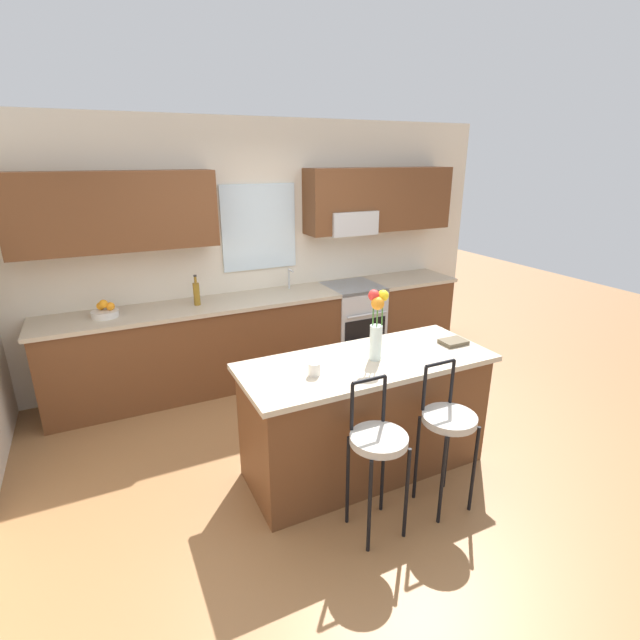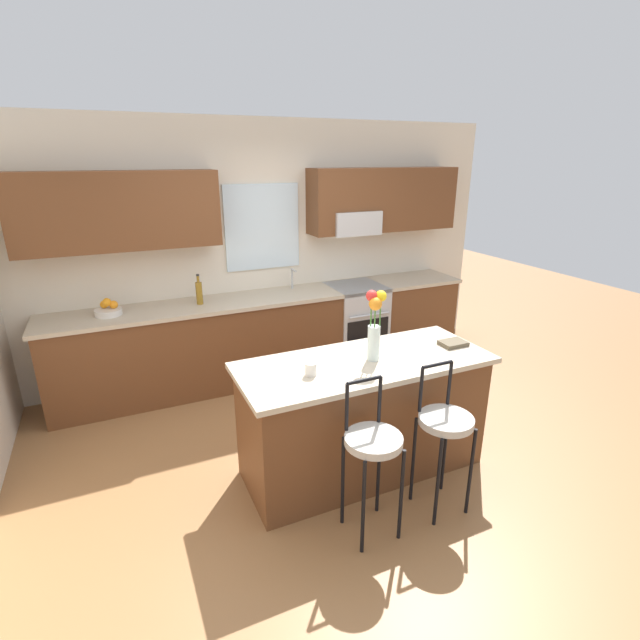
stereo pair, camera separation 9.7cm
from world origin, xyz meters
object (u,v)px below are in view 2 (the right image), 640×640
(flower_vase, at_px, (375,323))
(bar_stool_near, at_px, (373,447))
(fruit_bowl_oranges, at_px, (108,310))
(bottle_olive_oil, at_px, (199,292))
(cookbook, at_px, (453,343))
(bar_stool_middle, at_px, (445,426))
(oven_range, at_px, (355,323))
(mug_ceramic, at_px, (311,369))
(kitchen_island, at_px, (363,415))

(flower_vase, bearing_deg, bar_stool_near, -119.98)
(bar_stool_near, xyz_separation_m, fruit_bowl_oranges, (-1.39, 2.48, 0.34))
(bottle_olive_oil, bearing_deg, cookbook, -50.20)
(bar_stool_near, xyz_separation_m, cookbook, (1.05, 0.56, 0.30))
(fruit_bowl_oranges, bearing_deg, bar_stool_middle, -52.00)
(cookbook, xyz_separation_m, bottle_olive_oil, (-1.60, 1.92, 0.10))
(cookbook, bearing_deg, fruit_bowl_oranges, 141.77)
(oven_range, distance_m, bar_stool_middle, 2.55)
(bar_stool_near, relative_size, mug_ceramic, 11.58)
(kitchen_island, height_order, fruit_bowl_oranges, fruit_bowl_oranges)
(bar_stool_middle, bearing_deg, mug_ceramic, 143.74)
(bar_stool_middle, xyz_separation_m, bottle_olive_oil, (-1.10, 2.48, 0.41))
(kitchen_island, xyz_separation_m, bar_stool_middle, (0.28, -0.59, 0.17))
(oven_range, height_order, bar_stool_near, bar_stool_near)
(flower_vase, bearing_deg, kitchen_island, 167.52)
(bar_stool_middle, distance_m, fruit_bowl_oranges, 3.17)
(bar_stool_middle, bearing_deg, oven_range, 74.77)
(bar_stool_near, relative_size, bar_stool_middle, 1.00)
(oven_range, relative_size, kitchen_island, 0.49)
(bar_stool_near, height_order, bar_stool_middle, same)
(cookbook, bearing_deg, kitchen_island, 177.67)
(flower_vase, height_order, fruit_bowl_oranges, flower_vase)
(kitchen_island, height_order, bar_stool_near, bar_stool_near)
(bar_stool_near, relative_size, flower_vase, 2.00)
(kitchen_island, bearing_deg, fruit_bowl_oranges, 131.39)
(mug_ceramic, bearing_deg, bottle_olive_oil, 100.75)
(bar_stool_near, distance_m, cookbook, 1.23)
(oven_range, height_order, bar_stool_middle, bar_stool_middle)
(kitchen_island, xyz_separation_m, fruit_bowl_oranges, (-1.66, 1.89, 0.51))
(cookbook, distance_m, bottle_olive_oil, 2.50)
(oven_range, bearing_deg, kitchen_island, -116.88)
(bar_stool_near, bearing_deg, kitchen_island, 65.14)
(cookbook, bearing_deg, mug_ceramic, -178.75)
(flower_vase, xyz_separation_m, fruit_bowl_oranges, (-1.72, 1.90, -0.23))
(oven_range, bearing_deg, cookbook, -95.14)
(bar_stool_middle, height_order, flower_vase, flower_vase)
(kitchen_island, relative_size, bottle_olive_oil, 6.15)
(flower_vase, relative_size, cookbook, 2.61)
(oven_range, height_order, cookbook, cookbook)
(bar_stool_middle, relative_size, bottle_olive_oil, 3.42)
(bar_stool_near, bearing_deg, bottle_olive_oil, 102.49)
(bar_stool_near, height_order, fruit_bowl_oranges, fruit_bowl_oranges)
(bar_stool_middle, distance_m, mug_ceramic, 0.96)
(flower_vase, relative_size, mug_ceramic, 5.80)
(bottle_olive_oil, bearing_deg, fruit_bowl_oranges, 179.75)
(bar_stool_near, relative_size, bottle_olive_oil, 3.42)
(flower_vase, relative_size, bottle_olive_oil, 1.71)
(fruit_bowl_oranges, distance_m, bottle_olive_oil, 0.84)
(bar_stool_near, distance_m, fruit_bowl_oranges, 2.87)
(fruit_bowl_oranges, bearing_deg, bottle_olive_oil, -0.25)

